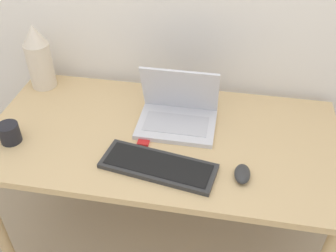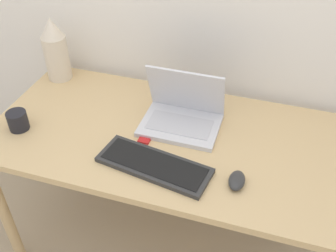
{
  "view_description": "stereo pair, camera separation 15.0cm",
  "coord_description": "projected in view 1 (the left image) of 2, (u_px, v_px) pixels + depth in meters",
  "views": [
    {
      "loc": [
        0.25,
        -0.85,
        1.78
      ],
      "look_at": [
        0.04,
        0.3,
        0.84
      ],
      "focal_mm": 42.0,
      "sensor_mm": 36.0,
      "label": 1
    },
    {
      "loc": [
        0.39,
        -0.81,
        1.78
      ],
      "look_at": [
        0.04,
        0.3,
        0.84
      ],
      "focal_mm": 42.0,
      "sensor_mm": 36.0,
      "label": 2
    }
  ],
  "objects": [
    {
      "name": "desk",
      "position": [
        162.0,
        149.0,
        1.67
      ],
      "size": [
        1.45,
        0.73,
        0.74
      ],
      "color": "tan",
      "rests_on": "ground_plane"
    },
    {
      "name": "laptop",
      "position": [
        178.0,
        112.0,
        1.65
      ],
      "size": [
        0.32,
        0.24,
        0.25
      ],
      "color": "silver",
      "rests_on": "desk"
    },
    {
      "name": "keyboard",
      "position": [
        158.0,
        166.0,
        1.46
      ],
      "size": [
        0.45,
        0.22,
        0.02
      ],
      "color": "#2D2D2D",
      "rests_on": "desk"
    },
    {
      "name": "mouse",
      "position": [
        242.0,
        174.0,
        1.42
      ],
      "size": [
        0.06,
        0.1,
        0.04
      ],
      "color": "#2D2D2D",
      "rests_on": "desk"
    },
    {
      "name": "vase",
      "position": [
        39.0,
        57.0,
        1.81
      ],
      "size": [
        0.12,
        0.12,
        0.31
      ],
      "color": "beige",
      "rests_on": "desk"
    },
    {
      "name": "mp3_player",
      "position": [
        144.0,
        141.0,
        1.58
      ],
      "size": [
        0.05,
        0.05,
        0.01
      ],
      "color": "red",
      "rests_on": "desk"
    },
    {
      "name": "mug",
      "position": [
        10.0,
        133.0,
        1.56
      ],
      "size": [
        0.08,
        0.08,
        0.08
      ],
      "color": "black",
      "rests_on": "desk"
    }
  ]
}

